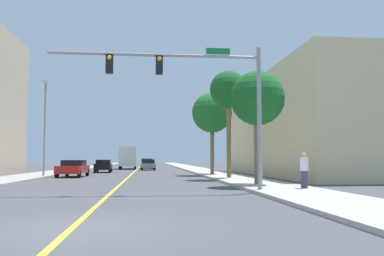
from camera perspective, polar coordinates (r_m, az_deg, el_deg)
The scene contains 16 objects.
ground at distance 51.66m, azimuth -7.79°, elevation -5.84°, with size 192.00×192.00×0.00m, color #47474C.
sidewalk_left at distance 52.53m, azimuth -16.59°, elevation -5.59°, with size 3.51×168.00×0.15m, color #9E9B93.
sidewalk_right at distance 52.02m, azimuth 1.10°, elevation -5.78°, with size 3.51×168.00×0.15m, color #B2ADA3.
lane_marking_center at distance 51.66m, azimuth -7.79°, elevation -5.83°, with size 0.16×144.00×0.01m, color yellow.
building_right_near at distance 40.74m, azimuth 17.00°, elevation 0.10°, with size 12.04×27.48×8.88m, color beige.
traffic_signal_mast at distance 18.79m, azimuth 0.69°, elevation 5.99°, with size 9.49×0.36×6.46m.
street_lamp at distance 35.77m, azimuth -19.50°, elevation 0.72°, with size 0.56×0.28×7.73m.
palm_near at distance 23.41m, azimuth 8.92°, elevation 3.87°, with size 3.02×3.02×6.23m.
palm_mid at distance 30.93m, azimuth 5.01°, elevation 5.08°, with size 2.77×2.77×7.85m.
palm_far at distance 38.20m, azimuth 2.76°, elevation 2.06°, with size 3.69×3.69×7.42m.
car_black at distance 46.65m, azimuth -12.02°, elevation -5.08°, with size 1.89×4.45×1.39m.
car_gray at distance 55.20m, azimuth -5.98°, elevation -4.99°, with size 1.87×4.28×1.39m.
car_white at distance 62.20m, azimuth -6.20°, elevation -4.85°, with size 1.93×4.61×1.50m.
car_red at distance 36.19m, azimuth -15.94°, elevation -5.29°, with size 2.11×4.66×1.40m.
delivery_truck at distance 60.75m, azimuth -8.77°, elevation -4.00°, with size 2.68×8.25×3.14m.
pedestrian at distance 20.30m, azimuth 15.09°, elevation -5.62°, with size 0.38×0.38×1.66m.
Camera 1 is at (1.69, -9.61, 1.54)m, focal length 39.00 mm.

